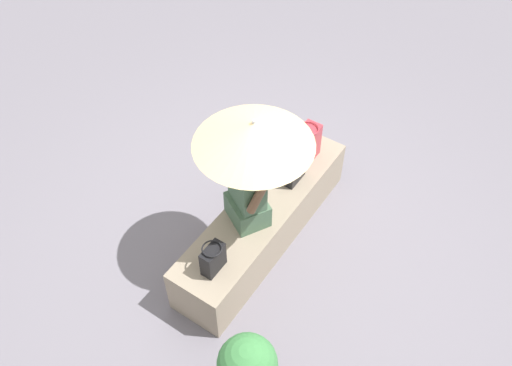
{
  "coord_description": "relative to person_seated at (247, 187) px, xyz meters",
  "views": [
    {
      "loc": [
        2.51,
        1.59,
        4.0
      ],
      "look_at": [
        0.1,
        -0.02,
        0.82
      ],
      "focal_mm": 37.66,
      "sensor_mm": 36.0,
      "label": 1
    }
  ],
  "objects": [
    {
      "name": "shoulder_bag_spare",
      "position": [
        -0.59,
        0.09,
        -0.26
      ],
      "size": [
        0.23,
        0.17,
        0.27
      ],
      "color": "black",
      "rests_on": "stone_bench"
    },
    {
      "name": "handbag_black",
      "position": [
        0.56,
        0.07,
        -0.26
      ],
      "size": [
        0.21,
        0.16,
        0.27
      ],
      "color": "black",
      "rests_on": "stone_bench"
    },
    {
      "name": "parasol",
      "position": [
        0.02,
        0.08,
        0.61
      ],
      "size": [
        0.89,
        0.89,
        1.13
      ],
      "color": "#B7B7BC",
      "rests_on": "stone_bench"
    },
    {
      "name": "tote_bag_canvas",
      "position": [
        -0.9,
        0.04,
        -0.21
      ],
      "size": [
        0.26,
        0.19,
        0.36
      ],
      "color": "#B2333D",
      "rests_on": "stone_bench"
    },
    {
      "name": "ground_plane",
      "position": [
        -0.2,
        0.03,
        -0.86
      ],
      "size": [
        14.0,
        14.0,
        0.0
      ],
      "primitive_type": "plane",
      "color": "slate"
    },
    {
      "name": "stone_bench",
      "position": [
        -0.2,
        0.03,
        -0.62
      ],
      "size": [
        2.08,
        0.5,
        0.47
      ],
      "primitive_type": "cube",
      "color": "gray",
      "rests_on": "ground"
    },
    {
      "name": "person_seated",
      "position": [
        0.0,
        0.0,
        0.0
      ],
      "size": [
        0.41,
        0.51,
        0.9
      ],
      "color": "#47664C",
      "rests_on": "stone_bench"
    }
  ]
}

